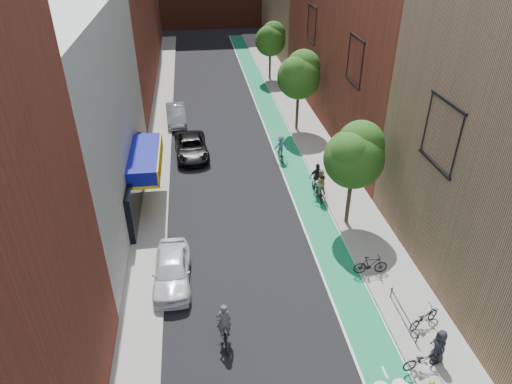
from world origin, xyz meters
name	(u,v)px	position (x,y,z in m)	size (l,w,h in m)	color
ground	(287,378)	(0.00, 0.00, 0.00)	(160.00, 160.00, 0.00)	black
bike_lane	(274,122)	(4.00, 26.00, 0.01)	(2.00, 68.00, 0.01)	#136F43
sidewalk_left	(160,127)	(-6.00, 26.00, 0.07)	(2.00, 68.00, 0.15)	gray
sidewalk_right	(301,120)	(6.50, 26.00, 0.07)	(3.00, 68.00, 0.15)	gray
building_left_white	(51,120)	(-11.00, 14.00, 6.00)	(8.00, 20.00, 12.00)	silver
tree_near	(355,154)	(5.65, 10.02, 4.66)	(3.40, 3.36, 6.42)	#332619
tree_mid	(299,74)	(5.65, 24.02, 4.89)	(3.55, 3.53, 6.74)	#332619
tree_far	(271,38)	(5.65, 38.02, 4.50)	(3.30, 3.25, 6.21)	#332619
parked_car_white	(172,270)	(-4.60, 6.31, 0.77)	(1.82, 4.53, 1.54)	white
parked_car_black	(191,147)	(-3.38, 20.35, 0.72)	(2.40, 5.20, 1.44)	black
parked_car_silver	(176,115)	(-4.60, 26.99, 0.78)	(1.64, 4.71, 1.55)	gray
cyclist_lead	(224,330)	(-2.31, 2.16, 0.72)	(0.68, 1.79, 2.13)	black
cyclist_lane_near	(320,187)	(4.70, 12.91, 0.92)	(0.87, 1.69, 2.14)	black
cyclist_lane_mid	(317,183)	(4.70, 13.60, 0.84)	(1.12, 1.87, 2.20)	black
cyclist_lane_far	(281,150)	(3.23, 18.71, 0.86)	(1.06, 1.65, 1.93)	black
parked_bike_near	(424,360)	(5.51, -0.37, 0.62)	(0.63, 1.81, 0.95)	black
parked_bike_mid	(371,265)	(5.40, 5.41, 0.68)	(0.50, 1.78, 1.07)	black
parked_bike_far	(424,317)	(6.54, 1.75, 0.62)	(0.62, 1.77, 0.93)	black
pedestrian	(439,346)	(6.27, -0.06, 0.95)	(0.78, 0.51, 1.60)	black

